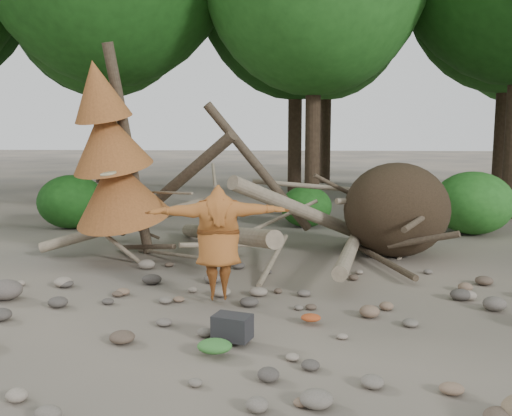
{
  "coord_description": "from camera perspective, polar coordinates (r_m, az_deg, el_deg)",
  "views": [
    {
      "loc": [
        0.42,
        -7.64,
        2.7
      ],
      "look_at": [
        -0.17,
        1.5,
        1.4
      ],
      "focal_mm": 40.0,
      "sensor_mm": 36.0,
      "label": 1
    }
  ],
  "objects": [
    {
      "name": "ground",
      "position": [
        8.11,
        0.5,
        -11.36
      ],
      "size": [
        120.0,
        120.0,
        0.0
      ],
      "primitive_type": "plane",
      "color": "#514C44",
      "rests_on": "ground"
    },
    {
      "name": "deadfall_pile",
      "position": [
        12.11,
        11.22,
        -0.38
      ],
      "size": [
        8.55,
        5.24,
        3.3
      ],
      "color": "#332619",
      "rests_on": "ground"
    },
    {
      "name": "dead_conifer",
      "position": [
        11.58,
        -14.17,
        4.92
      ],
      "size": [
        2.06,
        2.16,
        4.35
      ],
      "color": "#4C3F30",
      "rests_on": "ground"
    },
    {
      "name": "bush_left",
      "position": [
        16.1,
        -17.95,
        0.61
      ],
      "size": [
        1.8,
        1.8,
        1.44
      ],
      "primitive_type": "ellipsoid",
      "color": "#174813",
      "rests_on": "ground"
    },
    {
      "name": "bush_mid",
      "position": [
        15.59,
        5.02,
        0.15
      ],
      "size": [
        1.4,
        1.4,
        1.12
      ],
      "primitive_type": "ellipsoid",
      "color": "#205C1A",
      "rests_on": "ground"
    },
    {
      "name": "bush_right",
      "position": [
        15.46,
        20.87,
        0.48
      ],
      "size": [
        2.0,
        2.0,
        1.6
      ],
      "primitive_type": "ellipsoid",
      "color": "#286D22",
      "rests_on": "ground"
    },
    {
      "name": "frisbee_thrower",
      "position": [
        8.72,
        -3.81,
        -3.42
      ],
      "size": [
        2.88,
        0.88,
        1.97
      ],
      "color": "#9A5522",
      "rests_on": "ground"
    },
    {
      "name": "backpack",
      "position": [
        7.33,
        -2.38,
        -12.25
      ],
      "size": [
        0.54,
        0.44,
        0.31
      ],
      "primitive_type": "cube",
      "rotation": [
        0.0,
        0.0,
        -0.31
      ],
      "color": "black",
      "rests_on": "ground"
    },
    {
      "name": "cloth_green",
      "position": [
        6.98,
        -4.16,
        -13.99
      ],
      "size": [
        0.42,
        0.35,
        0.16
      ],
      "primitive_type": "ellipsoid",
      "color": "#316C2B",
      "rests_on": "ground"
    },
    {
      "name": "cloth_orange",
      "position": [
        8.04,
        5.51,
        -11.2
      ],
      "size": [
        0.28,
        0.23,
        0.1
      ],
      "primitive_type": "ellipsoid",
      "color": "#9E3F1B",
      "rests_on": "ground"
    },
    {
      "name": "boulder_mid_left",
      "position": [
        9.9,
        -23.78,
        -7.49
      ],
      "size": [
        0.54,
        0.48,
        0.32
      ],
      "primitive_type": "ellipsoid",
      "color": "#5C534D",
      "rests_on": "ground"
    }
  ]
}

